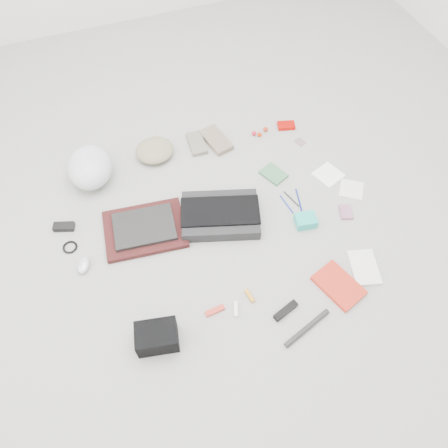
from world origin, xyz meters
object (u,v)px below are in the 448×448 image
object	(u,v)px
camera_bag	(157,337)
accordion_wallet	(306,221)
laptop	(144,227)
book_red	(339,285)
bike_helmet	(90,167)
messenger_bag	(220,215)

from	to	relation	value
camera_bag	accordion_wallet	bearing A→B (deg)	32.36
laptop	camera_bag	bearing A→B (deg)	-92.29
book_red	accordion_wallet	distance (m)	0.38
accordion_wallet	bike_helmet	bearing A→B (deg)	154.08
messenger_bag	book_red	size ratio (longest dim) A/B	1.75
bike_helmet	book_red	bearing A→B (deg)	-39.22
bike_helmet	camera_bag	distance (m)	1.02
laptop	bike_helmet	size ratio (longest dim) A/B	1.03
book_red	camera_bag	bearing A→B (deg)	158.50
camera_bag	book_red	world-z (taller)	camera_bag
laptop	accordion_wallet	xyz separation A→B (m)	(0.78, -0.24, -0.01)
laptop	camera_bag	distance (m)	0.58
messenger_bag	camera_bag	distance (m)	0.70
messenger_bag	laptop	bearing A→B (deg)	-171.98
book_red	messenger_bag	bearing A→B (deg)	105.89
bike_helmet	messenger_bag	bearing A→B (deg)	-32.90
messenger_bag	accordion_wallet	world-z (taller)	messenger_bag
bike_helmet	camera_bag	size ratio (longest dim) A/B	1.66
messenger_bag	laptop	world-z (taller)	messenger_bag
laptop	camera_bag	xyz separation A→B (m)	(-0.09, -0.58, 0.02)
camera_bag	book_red	size ratio (longest dim) A/B	0.79
messenger_bag	laptop	distance (m)	0.39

